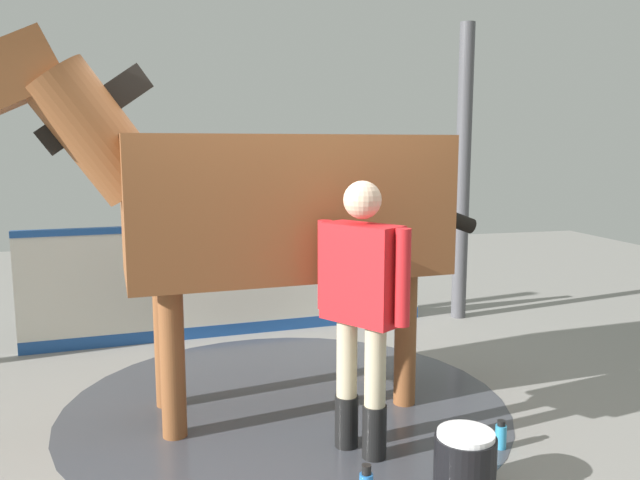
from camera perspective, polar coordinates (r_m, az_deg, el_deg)
name	(u,v)px	position (r m, az deg, el deg)	size (l,w,h in m)	color
ground_plane	(295,411)	(4.75, -2.29, -15.16)	(16.00, 16.00, 0.02)	gray
wet_patch	(286,404)	(4.83, -3.07, -14.57)	(3.25, 3.25, 0.00)	#42444C
barrier_wall	(236,283)	(6.39, -7.58, -3.88)	(4.05, 0.41, 1.14)	silver
roof_post_far	(463,174)	(7.02, 12.79, 5.80)	(0.16, 0.16, 3.17)	#4C4C51
horse	(268,203)	(4.43, -4.74, 3.35)	(3.58, 1.14, 2.61)	brown
handler	(361,299)	(3.83, 3.77, -5.36)	(0.46, 0.58, 1.69)	black
wash_bucket	(465,464)	(3.73, 12.97, -19.11)	(0.34, 0.34, 0.36)	black
bottle_shampoo	(501,436)	(4.32, 16.04, -16.64)	(0.07, 0.07, 0.19)	#3399CC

